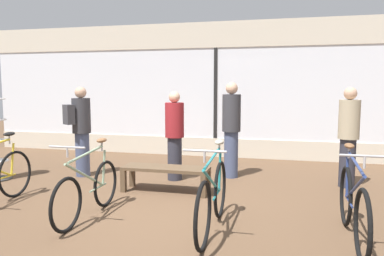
{
  "coord_description": "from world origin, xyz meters",
  "views": [
    {
      "loc": [
        1.62,
        -4.75,
        1.7
      ],
      "look_at": [
        0.0,
        1.74,
        0.95
      ],
      "focal_mm": 35.0,
      "sensor_mm": 36.0,
      "label": 1
    }
  ],
  "objects_px": {
    "bicycle_left": "(88,189)",
    "customer_near_rack": "(81,128)",
    "display_bench": "(166,171)",
    "bicycle_right": "(213,197)",
    "customer_by_window": "(175,134)",
    "bicycle_far_right": "(353,205)",
    "customer_near_bench": "(231,128)",
    "customer_mid_floor": "(348,135)"
  },
  "relations": [
    {
      "from": "bicycle_left",
      "to": "display_bench",
      "type": "bearing_deg",
      "value": 66.37
    },
    {
      "from": "bicycle_right",
      "to": "display_bench",
      "type": "bearing_deg",
      "value": 125.99
    },
    {
      "from": "bicycle_right",
      "to": "customer_by_window",
      "type": "height_order",
      "value": "customer_by_window"
    },
    {
      "from": "bicycle_far_right",
      "to": "customer_mid_floor",
      "type": "relative_size",
      "value": 1.04
    },
    {
      "from": "display_bench",
      "to": "customer_near_bench",
      "type": "xyz_separation_m",
      "value": [
        0.88,
        1.22,
        0.6
      ]
    },
    {
      "from": "bicycle_left",
      "to": "bicycle_far_right",
      "type": "height_order",
      "value": "bicycle_far_right"
    },
    {
      "from": "bicycle_right",
      "to": "customer_by_window",
      "type": "distance_m",
      "value": 2.53
    },
    {
      "from": "bicycle_left",
      "to": "customer_near_rack",
      "type": "relative_size",
      "value": 0.97
    },
    {
      "from": "customer_near_rack",
      "to": "customer_by_window",
      "type": "height_order",
      "value": "customer_near_rack"
    },
    {
      "from": "customer_near_rack",
      "to": "bicycle_right",
      "type": "bearing_deg",
      "value": -35.29
    },
    {
      "from": "bicycle_left",
      "to": "customer_near_rack",
      "type": "xyz_separation_m",
      "value": [
        -1.27,
        2.0,
        0.54
      ]
    },
    {
      "from": "customer_near_rack",
      "to": "customer_near_bench",
      "type": "relative_size",
      "value": 0.95
    },
    {
      "from": "customer_near_bench",
      "to": "bicycle_left",
      "type": "bearing_deg",
      "value": -119.72
    },
    {
      "from": "bicycle_far_right",
      "to": "display_bench",
      "type": "distance_m",
      "value": 2.92
    },
    {
      "from": "bicycle_left",
      "to": "customer_by_window",
      "type": "distance_m",
      "value": 2.27
    },
    {
      "from": "display_bench",
      "to": "bicycle_far_right",
      "type": "bearing_deg",
      "value": -27.35
    },
    {
      "from": "bicycle_left",
      "to": "customer_by_window",
      "type": "bearing_deg",
      "value": 76.49
    },
    {
      "from": "customer_near_rack",
      "to": "customer_mid_floor",
      "type": "bearing_deg",
      "value": 4.84
    },
    {
      "from": "bicycle_left",
      "to": "bicycle_far_right",
      "type": "bearing_deg",
      "value": 0.66
    },
    {
      "from": "bicycle_far_right",
      "to": "display_bench",
      "type": "xyz_separation_m",
      "value": [
        -2.59,
        1.34,
        -0.07
      ]
    },
    {
      "from": "display_bench",
      "to": "customer_mid_floor",
      "type": "height_order",
      "value": "customer_mid_floor"
    },
    {
      "from": "bicycle_right",
      "to": "customer_near_rack",
      "type": "distance_m",
      "value": 3.61
    },
    {
      "from": "display_bench",
      "to": "customer_by_window",
      "type": "bearing_deg",
      "value": 96.09
    },
    {
      "from": "customer_mid_floor",
      "to": "customer_near_bench",
      "type": "bearing_deg",
      "value": 174.46
    },
    {
      "from": "customer_mid_floor",
      "to": "customer_by_window",
      "type": "bearing_deg",
      "value": -175.25
    },
    {
      "from": "bicycle_right",
      "to": "customer_mid_floor",
      "type": "bearing_deg",
      "value": 53.33
    },
    {
      "from": "display_bench",
      "to": "customer_near_rack",
      "type": "relative_size",
      "value": 0.83
    },
    {
      "from": "bicycle_right",
      "to": "customer_by_window",
      "type": "bearing_deg",
      "value": 116.93
    },
    {
      "from": "bicycle_left",
      "to": "customer_near_bench",
      "type": "height_order",
      "value": "customer_near_bench"
    },
    {
      "from": "bicycle_left",
      "to": "customer_mid_floor",
      "type": "height_order",
      "value": "customer_mid_floor"
    },
    {
      "from": "display_bench",
      "to": "bicycle_left",
      "type": "bearing_deg",
      "value": -113.63
    },
    {
      "from": "bicycle_right",
      "to": "customer_mid_floor",
      "type": "relative_size",
      "value": 1.05
    },
    {
      "from": "bicycle_right",
      "to": "bicycle_far_right",
      "type": "bearing_deg",
      "value": 3.65
    },
    {
      "from": "customer_near_rack",
      "to": "customer_mid_floor",
      "type": "relative_size",
      "value": 1.0
    },
    {
      "from": "customer_by_window",
      "to": "customer_near_rack",
      "type": "bearing_deg",
      "value": -175.02
    },
    {
      "from": "bicycle_far_right",
      "to": "customer_mid_floor",
      "type": "height_order",
      "value": "customer_mid_floor"
    },
    {
      "from": "bicycle_far_right",
      "to": "display_bench",
      "type": "relative_size",
      "value": 1.26
    },
    {
      "from": "bicycle_left",
      "to": "customer_by_window",
      "type": "xyz_separation_m",
      "value": [
        0.52,
        2.16,
        0.47
      ]
    },
    {
      "from": "display_bench",
      "to": "customer_mid_floor",
      "type": "bearing_deg",
      "value": 19.64
    },
    {
      "from": "bicycle_right",
      "to": "customer_mid_floor",
      "type": "xyz_separation_m",
      "value": [
        1.84,
        2.47,
        0.48
      ]
    },
    {
      "from": "display_bench",
      "to": "customer_by_window",
      "type": "height_order",
      "value": "customer_by_window"
    },
    {
      "from": "customer_by_window",
      "to": "customer_mid_floor",
      "type": "xyz_separation_m",
      "value": [
        2.97,
        0.25,
        0.05
      ]
    }
  ]
}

